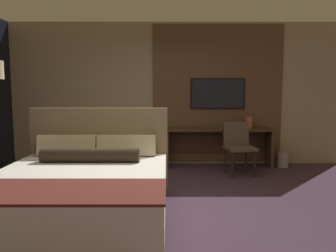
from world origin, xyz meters
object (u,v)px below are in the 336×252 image
Objects in this scene: desk at (218,140)px; waste_bin at (282,160)px; bed at (82,192)px; tv at (217,94)px; book at (232,128)px; vase_tall at (248,123)px; desk_chair at (238,143)px.

waste_bin is at bearing -3.43° from desk.
bed is 2.04× the size of tv.
book is at bearing -17.87° from desk.
vase_tall is (0.58, -0.20, -0.56)m from tv.
desk is 7.31× the size of waste_bin.
bed is 8.53× the size of book.
tv is at bearing 99.38° from desk_chair.
book is at bearing -170.61° from vase_tall.
vase_tall reaches higher than desk.
bed reaches higher than waste_bin.
vase_tall reaches higher than desk_chair.
desk_chair is 0.72m from vase_tall.
desk is 0.67m from vase_tall.
bed is 3.66m from tv.
book is at bearing 50.50° from bed.
tv is (-0.00, 0.18, 0.90)m from desk.
tv reaches higher than bed.
desk_chair is at bearing -66.42° from desk.
bed is at bearing -123.71° from tv.
bed reaches higher than desk.
desk_chair is (0.26, -0.59, 0.04)m from desk.
tv is 0.83m from vase_tall.
tv is (1.94, 2.91, 1.07)m from bed.
bed reaches higher than desk_chair.
desk is 0.65m from desk_chair.
waste_bin is at bearing -4.25° from vase_tall.
waste_bin is at bearing -11.35° from tv.
waste_bin is (1.00, 0.01, -0.62)m from book.
tv is 3.81× the size of waste_bin.
desk_chair is 1.19m from waste_bin.
bed is at bearing -145.02° from desk_chair.
desk is (1.94, 2.73, 0.17)m from bed.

